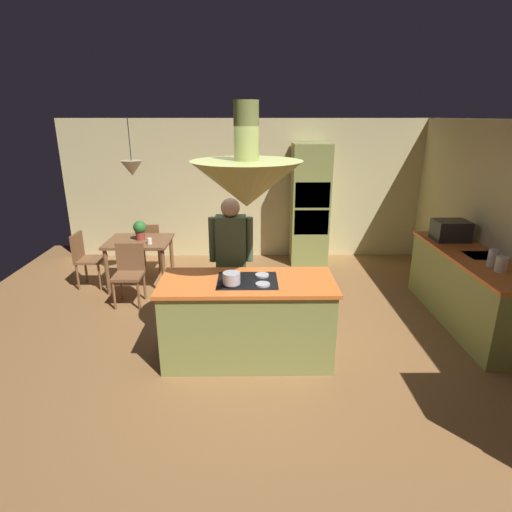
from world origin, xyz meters
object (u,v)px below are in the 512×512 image
Objects in this scene: dining_table at (139,247)px; chair_at_corner at (85,256)px; kitchen_island at (248,319)px; oven_tower at (310,205)px; person_at_island at (231,257)px; canister_sugar at (493,258)px; chair_by_back_wall at (149,244)px; cooking_pot_on_cooktop at (232,278)px; microwave_on_counter at (451,230)px; canister_flour at (501,264)px; chair_facing_island at (129,270)px; potted_plant_on_table at (140,229)px; cup_on_table at (149,241)px.

dining_table is 0.87m from chair_at_corner.
dining_table is (-1.70, 2.10, 0.18)m from kitchen_island.
person_at_island is at bearing -116.88° from oven_tower.
person_at_island is at bearing 174.94° from canister_sugar.
oven_tower is at bearing 71.26° from kitchen_island.
chair_by_back_wall is (-1.70, 2.73, 0.04)m from kitchen_island.
person_at_island reaches higher than dining_table.
canister_sugar is (3.04, -0.27, 0.06)m from person_at_island.
cooking_pot_on_cooktop is (1.54, -2.23, 0.36)m from dining_table.
dining_table is at bearing 136.56° from person_at_island.
dining_table is 2.10× the size of microwave_on_counter.
cooking_pot_on_cooktop is (-3.00, -0.36, -0.01)m from canister_flour.
dining_table is at bearing 90.00° from chair_by_back_wall.
chair_at_corner is at bearing 160.91° from canister_flour.
oven_tower reaches higher than dining_table.
canister_sugar is 3.05m from cooking_pot_on_cooktop.
chair_at_corner is (-0.86, 0.63, 0.00)m from chair_facing_island.
kitchen_island is 3.26m from microwave_on_counter.
dining_table is at bearing -90.00° from chair_at_corner.
microwave_on_counter reaches higher than chair_facing_island.
dining_table is at bearing -157.79° from oven_tower.
canister_flour is (3.04, -0.45, 0.05)m from person_at_island.
canister_flour is 0.88× the size of canister_sugar.
person_at_island is 9.54× the size of canister_flour.
canister_flour reaches higher than kitchen_island.
oven_tower is at bearing -72.66° from chair_at_corner.
chair_facing_island is at bearing -147.73° from oven_tower.
chair_facing_island is 1.25m from chair_by_back_wall.
chair_by_back_wall is 4.74m from microwave_on_counter.
chair_facing_island is 1.07m from chair_at_corner.
oven_tower reaches higher than canister_sugar.
potted_plant_on_table is (0.89, 0.02, 0.42)m from chair_at_corner.
canister_flour reaches higher than cooking_pot_on_cooktop.
canister_sugar is (4.54, -1.69, 0.38)m from dining_table.
person_at_island is 2.80m from chair_at_corner.
oven_tower reaches higher than chair_facing_island.
chair_by_back_wall is (0.00, 0.63, -0.14)m from dining_table.
canister_flour reaches higher than potted_plant_on_table.
chair_at_corner is at bearing -180.00° from dining_table.
canister_flour reaches higher than chair_facing_island.
chair_by_back_wall reaches higher than dining_table.
chair_by_back_wall is (-2.80, -0.52, -0.57)m from oven_tower.
kitchen_island is 0.87× the size of oven_tower.
chair_by_back_wall is 4.93× the size of canister_flour.
cup_on_table is at bearing 123.18° from cooking_pot_on_cooktop.
dining_table is at bearing 128.99° from kitchen_island.
dining_table is at bearing 159.59° from canister_sugar.
person_at_island is at bearing -44.42° from potted_plant_on_table.
cup_on_table is at bearing 161.02° from canister_sugar.
chair_by_back_wall reaches higher than cup_on_table.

